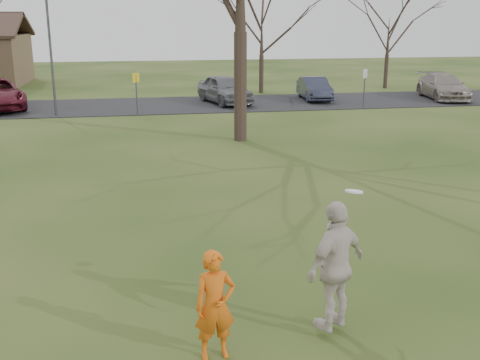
% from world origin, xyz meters
% --- Properties ---
extents(ground, '(120.00, 120.00, 0.00)m').
position_xyz_m(ground, '(0.00, 0.00, 0.00)').
color(ground, '#1E380F').
rests_on(ground, ground).
extents(parking_strip, '(62.00, 6.50, 0.04)m').
position_xyz_m(parking_strip, '(0.00, 25.00, 0.02)').
color(parking_strip, black).
rests_on(parking_strip, ground).
extents(player_defender, '(0.63, 0.46, 1.63)m').
position_xyz_m(player_defender, '(-1.08, 0.03, 0.81)').
color(player_defender, '#DA5E12').
rests_on(player_defender, ground).
extents(car_4, '(2.99, 4.95, 1.58)m').
position_xyz_m(car_4, '(2.92, 25.10, 0.83)').
color(car_4, slate).
rests_on(car_4, parking_strip).
extents(car_5, '(1.67, 4.07, 1.31)m').
position_xyz_m(car_5, '(8.35, 25.55, 0.70)').
color(car_5, '#2D3144').
rests_on(car_5, parking_strip).
extents(car_7, '(2.74, 5.21, 1.44)m').
position_xyz_m(car_7, '(16.06, 24.63, 0.76)').
color(car_7, gray).
rests_on(car_7, parking_strip).
extents(catching_play, '(1.28, 1.05, 2.16)m').
position_xyz_m(catching_play, '(0.80, 0.33, 1.14)').
color(catching_play, beige).
rests_on(catching_play, ground).
extents(lamp_post, '(0.34, 0.34, 6.27)m').
position_xyz_m(lamp_post, '(-6.00, 22.50, 3.97)').
color(lamp_post, '#47474C').
rests_on(lamp_post, ground).
extents(sign_yellow, '(0.35, 0.35, 2.08)m').
position_xyz_m(sign_yellow, '(-2.00, 22.00, 1.45)').
color(sign_yellow, '#47474C').
rests_on(sign_yellow, ground).
extents(sign_white, '(0.35, 0.35, 2.08)m').
position_xyz_m(sign_white, '(10.00, 22.00, 1.45)').
color(sign_white, '#47474C').
rests_on(sign_white, ground).
extents(small_tree_row, '(55.00, 5.90, 8.50)m').
position_xyz_m(small_tree_row, '(4.38, 30.06, 3.89)').
color(small_tree_row, '#352821').
rests_on(small_tree_row, ground).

